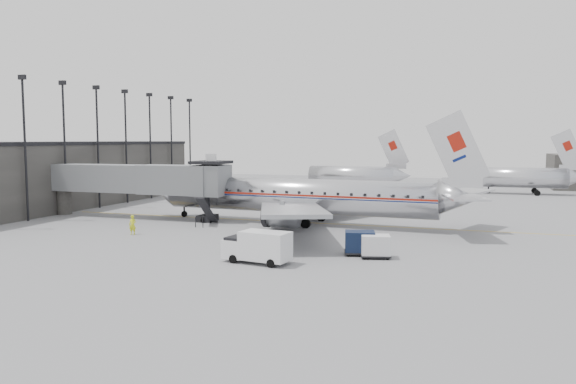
% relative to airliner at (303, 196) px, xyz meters
% --- Properties ---
extents(ground, '(160.00, 160.00, 0.00)m').
position_rel_airliner_xyz_m(ground, '(-0.71, -5.09, -2.85)').
color(ground, slate).
rests_on(ground, ground).
extents(terminal, '(12.00, 46.00, 8.00)m').
position_rel_airliner_xyz_m(terminal, '(-34.71, 4.91, 1.15)').
color(terminal, '#33312E').
rests_on(terminal, ground).
extents(apron_line, '(60.00, 0.15, 0.01)m').
position_rel_airliner_xyz_m(apron_line, '(2.29, 0.91, -2.84)').
color(apron_line, gold).
rests_on(apron_line, ground).
extents(jet_bridge, '(21.00, 6.20, 7.10)m').
position_rel_airliner_xyz_m(jet_bridge, '(-17.37, -1.42, 1.33)').
color(jet_bridge, '#5A5D5F').
rests_on(jet_bridge, ground).
extents(floodlight_masts, '(0.90, 42.25, 15.25)m').
position_rel_airliner_xyz_m(floodlight_masts, '(-28.21, 7.91, 5.52)').
color(floodlight_masts, black).
rests_on(floodlight_masts, ground).
extents(distant_aircraft_near, '(16.39, 3.20, 10.26)m').
position_rel_airliner_xyz_m(distant_aircraft_near, '(-2.51, 36.91, -0.11)').
color(distant_aircraft_near, silver).
rests_on(distant_aircraft_near, ground).
extents(distant_aircraft_mid, '(16.39, 3.20, 10.26)m').
position_rel_airliner_xyz_m(distant_aircraft_mid, '(23.49, 40.91, -0.11)').
color(distant_aircraft_mid, silver).
rests_on(distant_aircraft_mid, ground).
extents(airliner, '(35.80, 33.11, 11.32)m').
position_rel_airliner_xyz_m(airliner, '(0.00, 0.00, 0.00)').
color(airliner, silver).
rests_on(airliner, ground).
extents(service_van, '(5.02, 2.56, 2.25)m').
position_rel_airliner_xyz_m(service_van, '(2.27, -18.45, -1.66)').
color(service_van, silver).
rests_on(service_van, ground).
extents(baggage_cart_navy, '(2.60, 2.20, 1.78)m').
position_rel_airliner_xyz_m(baggage_cart_navy, '(8.51, -13.51, -1.90)').
color(baggage_cart_navy, black).
rests_on(baggage_cart_navy, ground).
extents(baggage_cart_white, '(2.46, 2.09, 1.67)m').
position_rel_airliner_xyz_m(baggage_cart_white, '(9.80, -14.19, -1.96)').
color(baggage_cart_white, silver).
rests_on(baggage_cart_white, ground).
extents(ramp_worker, '(0.71, 0.53, 1.78)m').
position_rel_airliner_xyz_m(ramp_worker, '(-12.71, -11.09, -1.96)').
color(ramp_worker, yellow).
rests_on(ramp_worker, ground).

